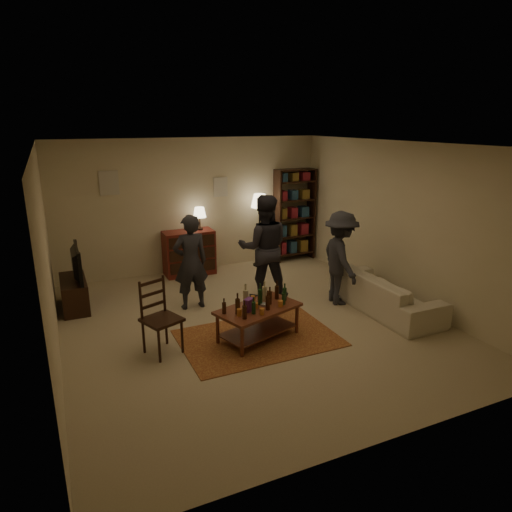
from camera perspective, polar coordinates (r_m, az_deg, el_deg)
floor at (r=7.13m, az=-0.44°, el=-8.45°), size 6.00×6.00×0.00m
room_shell at (r=9.18m, az=-11.91°, el=8.71°), size 6.00×6.00×6.00m
rug at (r=6.68m, az=0.27°, el=-10.20°), size 2.20×1.50×0.01m
coffee_table at (r=6.51m, az=0.26°, el=-6.90°), size 1.32×0.98×0.82m
dining_chair at (r=6.25m, az=-12.08°, el=-7.08°), size 0.58×0.58×1.04m
tv_stand at (r=8.15m, az=-21.83°, el=-3.51°), size 0.40×1.00×1.06m
dresser at (r=9.31m, az=-8.32°, el=0.57°), size 1.00×0.50×1.36m
bookshelf at (r=10.15m, az=4.81°, el=5.27°), size 0.90×0.34×2.02m
floor_lamp at (r=9.58m, az=0.45°, el=6.31°), size 0.36×0.36×1.55m
sofa at (r=7.80m, az=15.79°, el=-4.43°), size 0.81×2.08×0.61m
person_left at (r=7.53m, az=-8.18°, el=-0.77°), size 0.58×0.38×1.59m
person_right at (r=7.83m, az=0.99°, el=1.04°), size 1.07×0.95×1.83m
person_by_sofa at (r=7.79m, az=10.51°, el=-0.27°), size 0.78×1.12×1.59m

